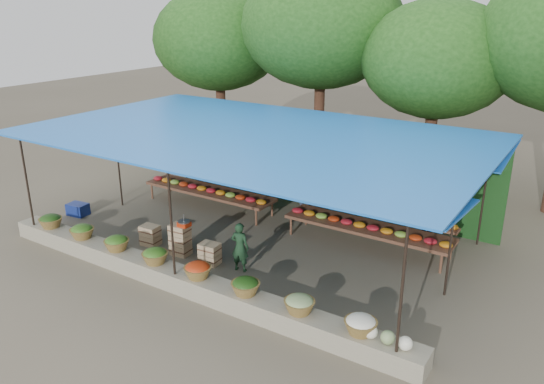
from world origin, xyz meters
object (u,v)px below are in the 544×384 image
Objects in this scene: weighing_scale at (184,224)px; blue_crate_back at (78,209)px; crate_counter at (179,242)px; blue_crate_front at (72,235)px; vendor_seated at (240,247)px.

blue_crate_back is at bearing 175.81° from weighing_scale.
crate_counter is 5.21× the size of blue_crate_front.
blue_crate_back is at bearing -11.35° from vendor_seated.
crate_counter reaches higher than blue_crate_front.
blue_crate_back is (-4.35, 0.32, -0.67)m from weighing_scale.
vendor_seated is 2.10× the size of blue_crate_back.
blue_crate_front is 1.78m from blue_crate_back.
crate_counter reaches higher than blue_crate_back.
blue_crate_front is at bearing -162.55° from crate_counter.
vendor_seated is at bearing 4.27° from weighing_scale.
crate_counter is 4.17m from blue_crate_back.
vendor_seated reaches higher than blue_crate_back.
crate_counter is 0.56m from weighing_scale.
weighing_scale is at bearing -11.77° from blue_crate_back.
crate_counter is 2.04× the size of vendor_seated.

